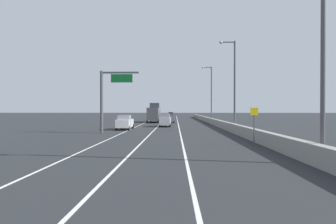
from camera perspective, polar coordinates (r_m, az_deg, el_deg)
The scene contains 16 objects.
ground_plane at distance 66.60m, azimuth 0.71°, elevation -1.91°, with size 320.00×320.00×0.00m, color #26282B.
lane_stripe_left at distance 57.96m, azimuth -4.86°, elevation -2.28°, with size 0.16×130.00×0.00m, color silver.
lane_stripe_center at distance 57.68m, azimuth -1.40°, elevation -2.29°, with size 0.16×130.00×0.00m, color silver.
lane_stripe_right at distance 57.61m, azimuth 2.08°, elevation -2.29°, with size 0.16×130.00×0.00m, color silver.
jersey_barrier_right at distance 43.20m, azimuth 11.07°, elevation -2.53°, with size 0.60×120.00×1.10m, color gray.
overhead_sign_gantry at distance 33.89m, azimuth -12.45°, elevation 3.69°, with size 4.68×0.36×7.50m.
speed_advisory_sign at distance 22.86m, azimuth 17.49°, elevation -2.24°, with size 0.60×0.11×3.00m.
lamp_post_right_near at distance 16.72m, azimuth 28.86°, elevation 13.72°, with size 2.14×0.44×11.85m.
lamp_post_right_second at distance 36.94m, azimuth 13.36°, elevation 6.49°, with size 2.14×0.44×11.85m.
lamp_post_right_third at distance 58.04m, azimuth 8.80°, elevation 4.33°, with size 2.14×0.44×11.85m.
car_gray_0 at distance 59.00m, azimuth 0.42°, elevation -1.28°, with size 1.87×4.26×1.95m.
car_white_1 at distance 39.28m, azimuth -8.98°, elevation -2.15°, with size 1.91×4.43×2.04m.
car_silver_2 at distance 45.32m, azimuth -0.57°, elevation -1.74°, with size 1.88×4.42×2.12m.
car_black_3 at distance 92.99m, azimuth 0.56°, elevation -0.62°, with size 1.91×4.55×1.89m.
car_yellow_4 at distance 73.24m, azimuth -2.11°, elevation -0.90°, with size 1.99×4.73×1.99m.
box_truck at distance 60.58m, azimuth -2.93°, elevation -0.29°, with size 2.53×8.05×4.30m.
Camera 1 is at (0.87, -2.53, 2.87)m, focal length 29.31 mm.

